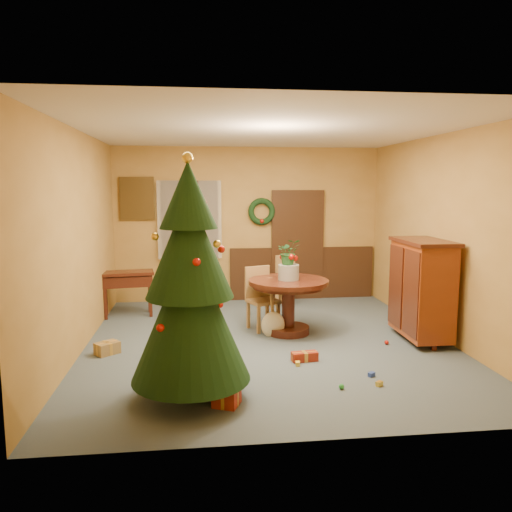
{
  "coord_description": "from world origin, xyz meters",
  "views": [
    {
      "loc": [
        -0.96,
        -6.67,
        2.15
      ],
      "look_at": [
        -0.12,
        0.4,
        1.17
      ],
      "focal_mm": 35.0,
      "sensor_mm": 36.0,
      "label": 1
    }
  ],
  "objects": [
    {
      "name": "gift_d",
      "position": [
        0.35,
        -0.79,
        0.06
      ],
      "size": [
        0.34,
        0.17,
        0.12
      ],
      "color": "maroon",
      "rests_on": "floor"
    },
    {
      "name": "guitar",
      "position": [
        0.11,
        0.3,
        0.41
      ],
      "size": [
        0.47,
        0.6,
        0.79
      ],
      "primitive_type": null,
      "rotation": [
        -0.49,
        0.0,
        0.27
      ],
      "color": "beige",
      "rests_on": "floor"
    },
    {
      "name": "toy_b",
      "position": [
        0.55,
        -1.71,
        0.03
      ],
      "size": [
        0.06,
        0.06,
        0.06
      ],
      "primitive_type": "sphere",
      "color": "#248533",
      "rests_on": "floor"
    },
    {
      "name": "gift_b",
      "position": [
        -0.7,
        -1.96,
        0.12
      ],
      "size": [
        0.31,
        0.31,
        0.24
      ],
      "color": "maroon",
      "rests_on": "floor"
    },
    {
      "name": "plant_stand",
      "position": [
        -1.01,
        2.33,
        0.46
      ],
      "size": [
        0.28,
        0.28,
        0.73
      ],
      "color": "black",
      "rests_on": "floor"
    },
    {
      "name": "room_envelope",
      "position": [
        0.21,
        2.7,
        1.12
      ],
      "size": [
        5.5,
        5.5,
        5.5
      ],
      "color": "#3D4859",
      "rests_on": "ground"
    },
    {
      "name": "gift_a",
      "position": [
        -0.74,
        -1.23,
        0.09
      ],
      "size": [
        0.4,
        0.37,
        0.17
      ],
      "color": "brown",
      "rests_on": "floor"
    },
    {
      "name": "chair_near",
      "position": [
        -0.01,
        0.72,
        0.51
      ],
      "size": [
        0.53,
        0.53,
        0.95
      ],
      "color": "#A07440",
      "rests_on": "floor"
    },
    {
      "name": "toy_a",
      "position": [
        1.0,
        -1.39,
        0.03
      ],
      "size": [
        0.09,
        0.09,
        0.05
      ],
      "primitive_type": "cube",
      "rotation": [
        0.0,
        0.0,
        0.62
      ],
      "color": "#223A95",
      "rests_on": "floor"
    },
    {
      "name": "urn",
      "position": [
        0.36,
        0.41,
        0.92
      ],
      "size": [
        0.3,
        0.3,
        0.22
      ],
      "primitive_type": "cylinder",
      "color": "slate",
      "rests_on": "dining_table"
    },
    {
      "name": "dining_table",
      "position": [
        0.36,
        0.41,
        0.57
      ],
      "size": [
        1.18,
        1.18,
        0.81
      ],
      "color": "black",
      "rests_on": "floor"
    },
    {
      "name": "writing_desk",
      "position": [
        -2.14,
        1.72,
        0.57
      ],
      "size": [
        0.91,
        0.54,
        0.76
      ],
      "color": "black",
      "rests_on": "floor"
    },
    {
      "name": "toy_c",
      "position": [
        0.23,
        -0.95,
        0.03
      ],
      "size": [
        0.06,
        0.09,
        0.05
      ],
      "primitive_type": "cube",
      "rotation": [
        0.0,
        0.0,
        1.44
      ],
      "color": "gold",
      "rests_on": "floor"
    },
    {
      "name": "toy_e",
      "position": [
        0.99,
        -1.67,
        0.03
      ],
      "size": [
        0.09,
        0.09,
        0.05
      ],
      "primitive_type": "cube",
      "rotation": [
        0.0,
        0.0,
        0.63
      ],
      "color": "gold",
      "rests_on": "floor"
    },
    {
      "name": "christmas_tree",
      "position": [
        -1.04,
        -1.76,
        1.18
      ],
      "size": [
        1.21,
        1.21,
        2.49
      ],
      "color": "#382111",
      "rests_on": "floor"
    },
    {
      "name": "sideboard",
      "position": [
        2.15,
        -0.15,
        0.77
      ],
      "size": [
        0.61,
        1.13,
        1.43
      ],
      "color": "#521E09",
      "rests_on": "floor"
    },
    {
      "name": "chair_far",
      "position": [
        0.55,
        2.14,
        0.51
      ],
      "size": [
        0.56,
        0.56,
        0.96
      ],
      "color": "#A07440",
      "rests_on": "floor"
    },
    {
      "name": "stand_plant",
      "position": [
        -1.01,
        2.33,
        0.93
      ],
      "size": [
        0.26,
        0.23,
        0.38
      ],
      "primitive_type": "imported",
      "rotation": [
        0.0,
        0.0,
        -0.36
      ],
      "color": "#19471E",
      "rests_on": "plant_stand"
    },
    {
      "name": "centerpiece_plant",
      "position": [
        0.36,
        0.41,
        1.22
      ],
      "size": [
        0.34,
        0.29,
        0.38
      ],
      "primitive_type": "imported",
      "color": "#1E4C23",
      "rests_on": "urn"
    },
    {
      "name": "gift_c",
      "position": [
        -2.15,
        -0.23,
        0.08
      ],
      "size": [
        0.35,
        0.34,
        0.16
      ],
      "color": "brown",
      "rests_on": "floor"
    },
    {
      "name": "toy_d",
      "position": [
        1.61,
        -0.28,
        0.03
      ],
      "size": [
        0.06,
        0.06,
        0.06
      ],
      "primitive_type": "sphere",
      "color": "#B8160C",
      "rests_on": "floor"
    }
  ]
}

